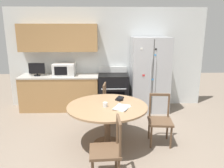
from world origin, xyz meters
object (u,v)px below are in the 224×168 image
(dining_chair_near, at_px, (107,151))
(dining_chair_far, at_px, (112,104))
(oven_range, at_px, (113,91))
(microwave, at_px, (64,69))
(countertop_tv, at_px, (37,69))
(refrigerator, at_px, (149,74))
(dining_chair_right, at_px, (160,121))
(wallet, at_px, (120,99))
(candle_glass, at_px, (105,105))

(dining_chair_near, xyz_separation_m, dining_chair_far, (0.13, 1.90, 0.00))
(oven_range, height_order, dining_chair_far, oven_range)
(microwave, height_order, dining_chair_near, microwave)
(microwave, distance_m, countertop_tv, 0.68)
(countertop_tv, bearing_deg, refrigerator, -1.54)
(countertop_tv, bearing_deg, dining_chair_right, -34.03)
(dining_chair_right, relative_size, wallet, 5.17)
(microwave, bearing_deg, oven_range, -1.93)
(refrigerator, distance_m, dining_chair_right, 1.83)
(countertop_tv, relative_size, candle_glass, 4.90)
(oven_range, xyz_separation_m, candle_glass, (-0.21, -1.92, 0.32))
(refrigerator, bearing_deg, dining_chair_near, -112.10)
(candle_glass, bearing_deg, oven_range, 83.69)
(dining_chair_far, height_order, wallet, dining_chair_far)
(microwave, relative_size, candle_glass, 6.71)
(oven_range, distance_m, wallet, 1.61)
(refrigerator, bearing_deg, dining_chair_right, -94.51)
(dining_chair_right, distance_m, candle_glass, 1.06)
(dining_chair_right, bearing_deg, countertop_tv, -28.94)
(wallet, bearing_deg, dining_chair_far, 100.76)
(refrigerator, height_order, countertop_tv, refrigerator)
(refrigerator, height_order, microwave, refrigerator)
(countertop_tv, xyz_separation_m, dining_chair_right, (2.71, -1.83, -0.64))
(oven_range, relative_size, microwave, 2.00)
(dining_chair_far, bearing_deg, wallet, 17.28)
(oven_range, bearing_deg, countertop_tv, 179.89)
(oven_range, distance_m, microwave, 1.38)
(microwave, distance_m, candle_glass, 2.24)
(refrigerator, relative_size, countertop_tv, 4.74)
(oven_range, relative_size, candle_glass, 13.45)
(countertop_tv, height_order, wallet, countertop_tv)
(microwave, xyz_separation_m, candle_glass, (1.04, -1.97, -0.27))
(dining_chair_right, bearing_deg, oven_range, -61.74)
(dining_chair_right, bearing_deg, wallet, -14.05)
(refrigerator, bearing_deg, dining_chair_far, -139.58)
(dining_chair_near, relative_size, wallet, 5.17)
(oven_range, distance_m, dining_chair_near, 2.82)
(oven_range, bearing_deg, dining_chair_right, -66.83)
(dining_chair_right, height_order, candle_glass, dining_chair_right)
(dining_chair_right, bearing_deg, dining_chair_far, -42.05)
(wallet, bearing_deg, countertop_tv, 141.53)
(oven_range, relative_size, dining_chair_right, 1.20)
(microwave, height_order, wallet, microwave)
(candle_glass, bearing_deg, dining_chair_right, 5.55)
(refrigerator, xyz_separation_m, candle_glass, (-1.13, -1.85, -0.15))
(refrigerator, distance_m, wallet, 1.74)
(refrigerator, relative_size, wallet, 10.69)
(oven_range, relative_size, countertop_tv, 2.75)
(refrigerator, height_order, oven_range, refrigerator)
(dining_chair_right, xyz_separation_m, dining_chair_near, (-0.97, -0.98, 0.00))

